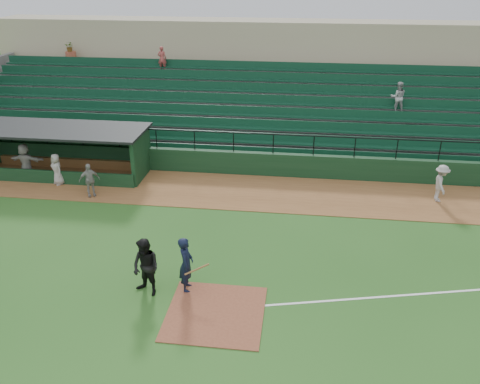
# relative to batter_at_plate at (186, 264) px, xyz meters

# --- Properties ---
(ground) EXTENTS (90.00, 90.00, 0.00)m
(ground) POSITION_rel_batter_at_plate_xyz_m (1.14, -0.14, -0.98)
(ground) COLOR #25531B
(ground) RESTS_ON ground
(warning_track) EXTENTS (40.00, 4.00, 0.03)m
(warning_track) POSITION_rel_batter_at_plate_xyz_m (1.14, 7.86, -0.96)
(warning_track) COLOR brown
(warning_track) RESTS_ON ground
(home_plate_dirt) EXTENTS (3.00, 3.00, 0.03)m
(home_plate_dirt) POSITION_rel_batter_at_plate_xyz_m (1.14, -1.14, -0.96)
(home_plate_dirt) COLOR brown
(home_plate_dirt) RESTS_ON ground
(foul_line) EXTENTS (17.49, 4.44, 0.01)m
(foul_line) POSITION_rel_batter_at_plate_xyz_m (9.14, 1.06, -0.97)
(foul_line) COLOR white
(foul_line) RESTS_ON ground
(stadium_structure) EXTENTS (38.00, 13.08, 6.40)m
(stadium_structure) POSITION_rel_batter_at_plate_xyz_m (1.14, 16.32, 1.33)
(stadium_structure) COLOR #103219
(stadium_structure) RESTS_ON ground
(dugout) EXTENTS (8.90, 3.20, 2.42)m
(dugout) POSITION_rel_batter_at_plate_xyz_m (-8.61, 9.42, 0.36)
(dugout) COLOR #103219
(dugout) RESTS_ON ground
(batter_at_plate) EXTENTS (1.07, 0.76, 1.95)m
(batter_at_plate) POSITION_rel_batter_at_plate_xyz_m (0.00, 0.00, 0.00)
(batter_at_plate) COLOR black
(batter_at_plate) RESTS_ON ground
(umpire) EXTENTS (1.21, 1.11, 2.01)m
(umpire) POSITION_rel_batter_at_plate_xyz_m (-1.24, -0.38, 0.03)
(umpire) COLOR black
(umpire) RESTS_ON ground
(runner) EXTENTS (0.64, 1.11, 1.72)m
(runner) POSITION_rel_batter_at_plate_xyz_m (9.86, 8.02, -0.08)
(runner) COLOR #A59F9A
(runner) RESTS_ON warning_track
(dugout_player_a) EXTENTS (1.00, 0.83, 1.60)m
(dugout_player_a) POSITION_rel_batter_at_plate_xyz_m (-6.06, 6.48, -0.15)
(dugout_player_a) COLOR gray
(dugout_player_a) RESTS_ON warning_track
(dugout_player_b) EXTENTS (0.91, 0.86, 1.56)m
(dugout_player_b) POSITION_rel_batter_at_plate_xyz_m (-8.17, 7.57, -0.17)
(dugout_player_b) COLOR #A9A49E
(dugout_player_b) RESTS_ON warning_track
(dugout_player_c) EXTENTS (1.73, 0.58, 1.86)m
(dugout_player_c) POSITION_rel_batter_at_plate_xyz_m (-9.97, 7.98, -0.02)
(dugout_player_c) COLOR gray
(dugout_player_c) RESTS_ON warning_track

